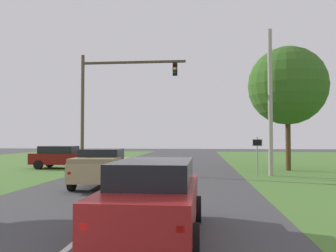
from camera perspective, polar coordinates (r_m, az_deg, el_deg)
The scene contains 8 objects.
ground_plane at distance 15.06m, azimuth -5.44°, elevation -10.92°, with size 120.00×120.00×0.00m, color #424244.
red_suv_near at distance 8.43m, azimuth -2.48°, elevation -11.45°, with size 2.30×4.93×1.79m.
pickup_truck_lead at distance 17.09m, azimuth -10.79°, elevation -6.62°, with size 2.56×5.12×1.82m.
traffic_light at distance 25.11m, azimuth -9.92°, elevation 5.19°, with size 7.56×0.40×8.34m.
keep_moving_sign at distance 21.63m, azimuth 14.57°, elevation -4.04°, with size 0.60×0.09×2.41m.
oak_tree_right at distance 26.62m, azimuth 19.17°, elevation 6.30°, with size 5.67×5.67×8.98m.
crossing_suv_far at distance 27.85m, azimuth -17.33°, elevation -4.86°, with size 4.46×2.18×1.72m.
utility_pole_right at distance 22.45m, azimuth 16.57°, elevation 3.83°, with size 0.28×0.28×9.18m, color #9E998E.
Camera 1 is at (2.82, -3.62, 2.34)m, focal length 36.82 mm.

